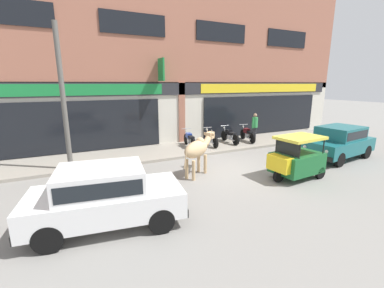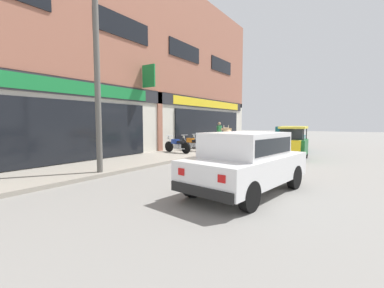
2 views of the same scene
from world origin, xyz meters
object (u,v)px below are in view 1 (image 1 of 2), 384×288
(pedestrian, at_px, (255,124))
(motorcycle_1, at_px, (211,138))
(auto_rickshaw, at_px, (296,160))
(motorcycle_3, at_px, (248,134))
(cow, at_px, (198,149))
(utility_pole, at_px, (63,99))
(motorcycle_0, at_px, (190,140))
(car_0, at_px, (339,141))
(motorcycle_2, at_px, (230,136))
(car_1, at_px, (105,194))

(pedestrian, bearing_deg, motorcycle_1, 172.87)
(auto_rickshaw, height_order, motorcycle_3, auto_rickshaw)
(cow, relative_size, utility_pole, 0.35)
(cow, height_order, motorcycle_3, cow)
(cow, bearing_deg, motorcycle_0, 69.27)
(car_0, bearing_deg, utility_pole, 163.60)
(car_0, height_order, motorcycle_2, car_0)
(car_1, distance_m, motorcycle_2, 9.33)
(cow, xyz_separation_m, motorcycle_1, (2.56, 3.49, -0.50))
(cow, xyz_separation_m, utility_pole, (-4.24, 2.46, 1.77))
(cow, xyz_separation_m, motorcycle_3, (4.96, 3.49, -0.50))
(car_0, height_order, motorcycle_0, car_0)
(motorcycle_1, distance_m, pedestrian, 2.69)
(car_0, height_order, motorcycle_1, car_0)
(car_1, bearing_deg, motorcycle_0, 49.72)
(motorcycle_0, xyz_separation_m, utility_pole, (-5.62, -1.18, 2.27))
(car_1, distance_m, motorcycle_1, 8.32)
(cow, distance_m, motorcycle_0, 3.93)
(cow, distance_m, car_0, 6.80)
(motorcycle_0, xyz_separation_m, motorcycle_2, (2.44, -0.07, 0.00))
(motorcycle_3, bearing_deg, cow, -144.90)
(car_1, xyz_separation_m, motorcycle_1, (6.10, 5.64, -0.31))
(car_0, distance_m, motorcycle_1, 5.98)
(cow, height_order, car_0, cow)
(car_1, height_order, motorcycle_3, car_1)
(cow, relative_size, motorcycle_2, 1.04)
(car_0, xyz_separation_m, car_1, (-10.29, -1.38, 0.00))
(motorcycle_0, bearing_deg, motorcycle_3, -2.51)
(auto_rickshaw, bearing_deg, motorcycle_0, 106.97)
(motorcycle_1, relative_size, motorcycle_3, 1.01)
(car_0, xyz_separation_m, pedestrian, (-1.59, 3.93, 0.29))
(motorcycle_3, distance_m, utility_pole, 9.54)
(motorcycle_2, bearing_deg, motorcycle_3, -4.44)
(auto_rickshaw, xyz_separation_m, motorcycle_2, (0.79, 5.35, -0.15))
(car_0, relative_size, car_1, 1.00)
(motorcycle_1, xyz_separation_m, motorcycle_3, (2.40, 0.00, 0.00))
(pedestrian, xyz_separation_m, utility_pole, (-9.41, -0.70, 1.67))
(car_0, relative_size, utility_pole, 0.71)
(cow, bearing_deg, car_0, -6.52)
(motorcycle_2, relative_size, utility_pole, 0.34)
(car_0, relative_size, pedestrian, 2.34)
(car_1, relative_size, pedestrian, 2.35)
(cow, distance_m, motorcycle_2, 5.25)
(car_1, xyz_separation_m, pedestrian, (8.71, 5.32, 0.29))
(pedestrian, bearing_deg, auto_rickshaw, -113.43)
(auto_rickshaw, bearing_deg, car_0, 14.98)
(motorcycle_2, xyz_separation_m, pedestrian, (1.35, -0.42, 0.60))
(motorcycle_1, relative_size, motorcycle_2, 1.00)
(auto_rickshaw, height_order, motorcycle_1, auto_rickshaw)
(pedestrian, bearing_deg, car_0, -68.03)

